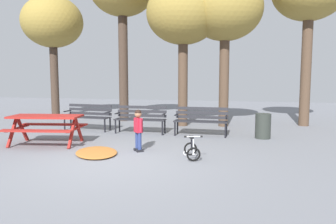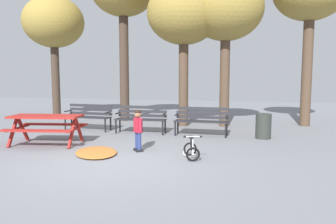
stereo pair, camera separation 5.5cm
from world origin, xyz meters
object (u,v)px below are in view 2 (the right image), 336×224
at_px(trash_bin, 263,126).
at_px(park_bench_far_left, 89,115).
at_px(park_bench_left, 141,117).
at_px(park_bench_right, 201,119).
at_px(kids_bicycle, 191,149).
at_px(child_standing, 138,127).
at_px(picnic_table, 46,122).

bearing_deg(trash_bin, park_bench_far_left, 177.99).
bearing_deg(park_bench_left, park_bench_right, 0.31).
bearing_deg(kids_bicycle, child_standing, 164.73).
bearing_deg(park_bench_right, park_bench_far_left, 177.83).
height_order(park_bench_far_left, park_bench_left, same).
bearing_deg(picnic_table, park_bench_right, 30.86).
bearing_deg(park_bench_right, trash_bin, -1.67).
relative_size(park_bench_left, trash_bin, 2.25).
distance_m(park_bench_left, kids_bicycle, 3.51).
height_order(park_bench_right, trash_bin, park_bench_right).
distance_m(park_bench_right, trash_bin, 1.81).
height_order(picnic_table, kids_bicycle, picnic_table).
bearing_deg(picnic_table, child_standing, -4.26).
bearing_deg(park_bench_far_left, trash_bin, -2.01).
height_order(park_bench_far_left, park_bench_right, same).
bearing_deg(park_bench_right, child_standing, -115.51).
bearing_deg(park_bench_far_left, park_bench_right, -2.17).
distance_m(park_bench_far_left, trash_bin, 5.60).
bearing_deg(park_bench_far_left, kids_bicycle, -36.63).
xyz_separation_m(kids_bicycle, trash_bin, (1.62, 2.76, 0.16)).
distance_m(park_bench_far_left, park_bench_left, 1.90).
bearing_deg(picnic_table, trash_bin, 21.56).
bearing_deg(park_bench_left, trash_bin, -0.65).
height_order(park_bench_right, child_standing, child_standing).
height_order(park_bench_far_left, child_standing, child_standing).
bearing_deg(child_standing, park_bench_left, 106.87).
bearing_deg(child_standing, park_bench_right, 64.49).
distance_m(park_bench_far_left, child_standing, 3.69).
xyz_separation_m(picnic_table, child_standing, (2.60, -0.19, -0.01)).
relative_size(park_bench_far_left, trash_bin, 2.27).
bearing_deg(park_bench_left, picnic_table, -129.73).
relative_size(picnic_table, child_standing, 2.00).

